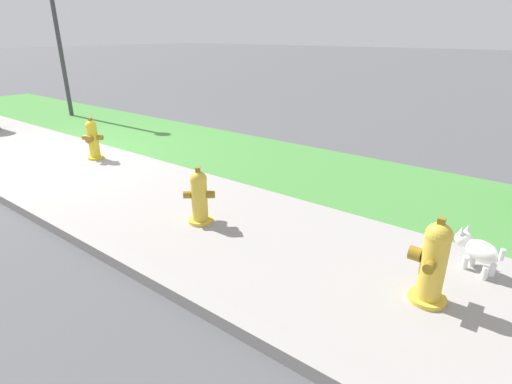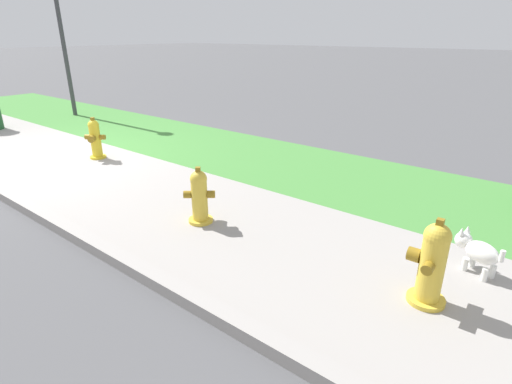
% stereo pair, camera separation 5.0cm
% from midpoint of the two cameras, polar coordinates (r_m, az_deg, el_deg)
% --- Properties ---
extents(ground_plane, '(120.00, 120.00, 0.00)m').
position_cam_midpoint_polar(ground_plane, '(8.19, -27.72, 4.08)').
color(ground_plane, '#515154').
extents(sidewalk_pavement, '(18.00, 2.42, 0.01)m').
position_cam_midpoint_polar(sidewalk_pavement, '(8.19, -27.72, 4.11)').
color(sidewalk_pavement, '#9E9993').
rests_on(sidewalk_pavement, ground).
extents(grass_verge, '(18.00, 2.48, 0.01)m').
position_cam_midpoint_polar(grass_verge, '(9.41, -14.29, 7.99)').
color(grass_verge, '#47893D').
rests_on(grass_verge, ground).
extents(fire_hydrant_mid_block, '(0.35, 0.33, 0.76)m').
position_cam_midpoint_polar(fire_hydrant_mid_block, '(7.80, -22.44, 6.94)').
color(fire_hydrant_mid_block, yellow).
rests_on(fire_hydrant_mid_block, ground).
extents(fire_hydrant_by_grass_verge, '(0.36, 0.39, 0.79)m').
position_cam_midpoint_polar(fire_hydrant_by_grass_verge, '(3.65, 23.60, -9.23)').
color(fire_hydrant_by_grass_verge, gold).
rests_on(fire_hydrant_by_grass_verge, ground).
extents(fire_hydrant_across_street, '(0.34, 0.34, 0.71)m').
position_cam_midpoint_polar(fire_hydrant_across_street, '(4.79, -8.38, -0.68)').
color(fire_hydrant_across_street, gold).
rests_on(fire_hydrant_across_street, ground).
extents(small_white_dog, '(0.46, 0.32, 0.41)m').
position_cam_midpoint_polar(small_white_dog, '(4.36, 28.79, -7.21)').
color(small_white_dog, white).
rests_on(small_white_dog, ground).
extents(street_lamp, '(0.32, 0.32, 4.35)m').
position_cam_midpoint_polar(street_lamp, '(12.26, -27.24, 23.18)').
color(street_lamp, '#3D3D42').
rests_on(street_lamp, ground).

